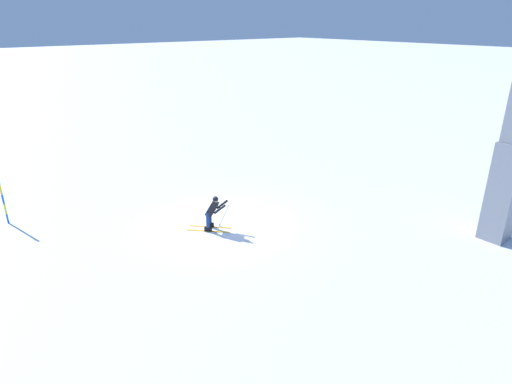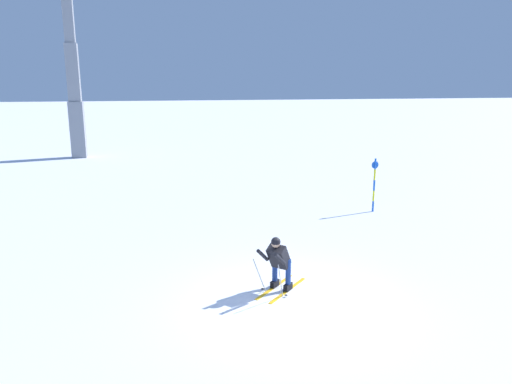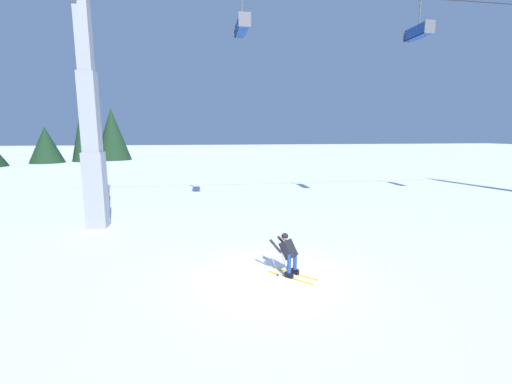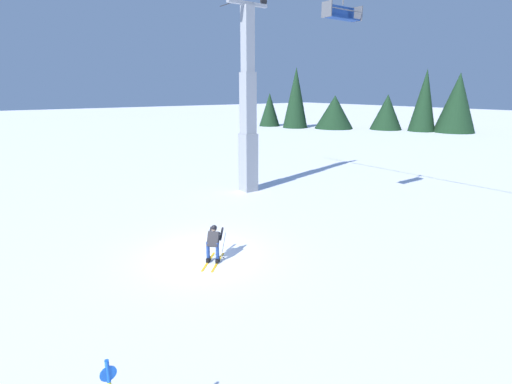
{
  "view_description": "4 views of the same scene",
  "coord_description": "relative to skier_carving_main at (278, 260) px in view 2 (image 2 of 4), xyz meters",
  "views": [
    {
      "loc": [
        8.73,
        12.88,
        7.64
      ],
      "look_at": [
        0.32,
        2.37,
        2.22
      ],
      "focal_mm": 30.27,
      "sensor_mm": 36.0,
      "label": 1
    },
    {
      "loc": [
        -9.56,
        3.03,
        4.88
      ],
      "look_at": [
        1.46,
        0.41,
        2.27
      ],
      "focal_mm": 33.35,
      "sensor_mm": 36.0,
      "label": 2
    },
    {
      "loc": [
        -2.11,
        -10.22,
        4.58
      ],
      "look_at": [
        -0.1,
        2.16,
        2.42
      ],
      "focal_mm": 24.02,
      "sensor_mm": 36.0,
      "label": 3
    },
    {
      "loc": [
        12.52,
        -6.75,
        6.39
      ],
      "look_at": [
        0.39,
        2.25,
        2.33
      ],
      "focal_mm": 26.95,
      "sensor_mm": 36.0,
      "label": 4
    }
  ],
  "objects": [
    {
      "name": "skier_carving_main",
      "position": [
        0.0,
        0.0,
        0.0
      ],
      "size": [
        1.53,
        1.55,
        1.51
      ],
      "color": "yellow",
      "rests_on": "ground_plane"
    },
    {
      "name": "lift_tower_far",
      "position": [
        23.42,
        7.18,
        3.97
      ],
      "size": [
        0.91,
        2.45,
        11.63
      ],
      "color": "gray",
      "rests_on": "ground_plane"
    },
    {
      "name": "ground_plane",
      "position": [
        -0.62,
        -0.06,
        -0.79
      ],
      "size": [
        260.0,
        260.0,
        0.0
      ],
      "primitive_type": "plane",
      "color": "white"
    },
    {
      "name": "trail_marker_pole",
      "position": [
        6.13,
        -5.59,
        0.34
      ],
      "size": [
        0.07,
        0.28,
        2.08
      ],
      "color": "blue",
      "rests_on": "ground_plane"
    }
  ]
}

